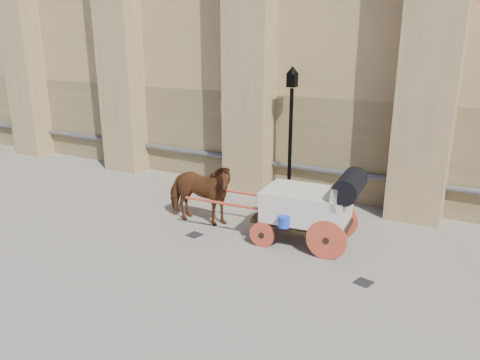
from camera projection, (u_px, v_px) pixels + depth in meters
The scene contains 6 objects.
ground at pixel (216, 237), 11.42m from camera, with size 90.00×90.00×0.00m, color gray.
horse at pixel (199, 193), 12.01m from camera, with size 0.91×2.00×1.69m, color brown.
carriage at pixel (312, 205), 10.76m from camera, with size 4.27×1.59×1.84m.
street_lamp at pixel (291, 131), 13.46m from camera, with size 0.36×0.36×3.90m.
drain_grate_near at pixel (194, 235), 11.53m from camera, with size 0.32×0.32×0.01m, color black.
drain_grate_far at pixel (364, 282), 9.32m from camera, with size 0.32×0.32×0.01m, color black.
Camera 1 is at (5.54, -8.91, 4.75)m, focal length 35.00 mm.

